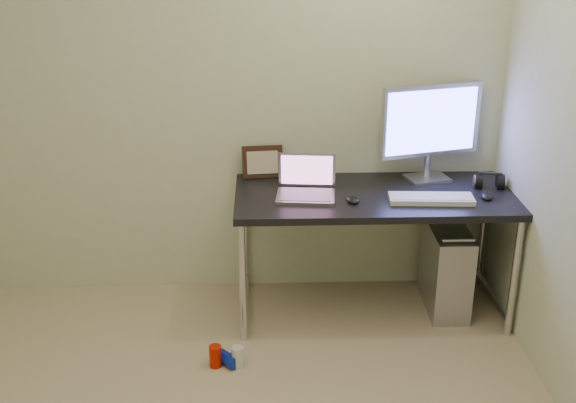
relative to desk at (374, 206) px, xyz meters
The scene contains 16 objects.
wall_back 1.18m from the desk, 160.43° to the left, with size 3.50×0.02×2.50m, color beige.
desk is the anchor object (origin of this frame).
tower_computer 0.61m from the desk, ahead, with size 0.22×0.49×0.55m.
cable_a 0.57m from the desk, 36.16° to the left, with size 0.01×0.01×0.70m, color black.
cable_b 0.63m from the desk, 29.08° to the left, with size 0.01×0.01×0.72m, color black.
can_red 1.21m from the desk, 148.08° to the right, with size 0.07×0.07×0.12m, color #BE1803.
can_white 1.13m from the desk, 143.97° to the right, with size 0.06×0.06×0.12m, color silver.
can_blue 1.18m from the desk, 146.57° to the right, with size 0.07×0.07×0.13m, color #0A21A5.
laptop 0.41m from the desk, behind, with size 0.35×0.30×0.22m.
monitor 0.58m from the desk, 32.16° to the left, with size 0.60×0.23×0.57m.
keyboard 0.33m from the desk, 23.38° to the right, with size 0.46×0.15×0.03m, color silver.
mouse_right 0.62m from the desk, ahead, with size 0.07×0.11×0.04m, color black.
mouse_left 0.21m from the desk, 139.10° to the right, with size 0.07×0.11×0.04m, color black.
headphones 0.69m from the desk, ahead, with size 0.18×0.11×0.11m.
picture_frame 0.71m from the desk, 155.58° to the left, with size 0.24×0.03×0.19m, color black.
webcam 0.49m from the desk, 144.91° to the left, with size 0.04×0.03×0.12m.
Camera 1 is at (0.35, -2.35, 2.24)m, focal length 45.00 mm.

